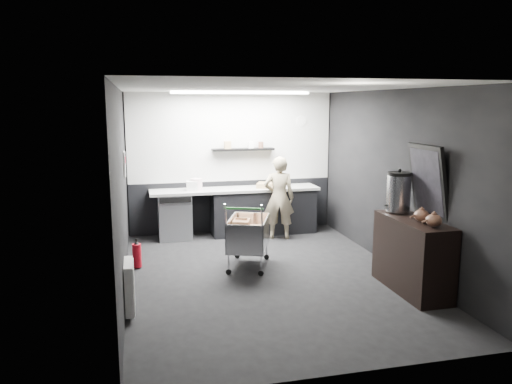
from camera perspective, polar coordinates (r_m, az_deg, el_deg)
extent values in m
plane|color=black|center=(7.39, 1.34, -9.60)|extent=(5.50, 5.50, 0.00)
plane|color=white|center=(6.96, 1.43, 11.82)|extent=(5.50, 5.50, 0.00)
plane|color=black|center=(9.71, -2.79, 3.35)|extent=(5.50, 0.00, 5.50)
plane|color=black|center=(4.50, 10.40, -4.76)|extent=(5.50, 0.00, 5.50)
plane|color=black|center=(6.82, -15.08, 0.12)|extent=(0.00, 5.50, 5.50)
plane|color=black|center=(7.80, 15.73, 1.31)|extent=(0.00, 5.50, 5.50)
cube|color=silver|center=(9.64, -2.79, 6.29)|extent=(3.95, 0.02, 1.70)
cube|color=black|center=(9.83, -2.72, -1.59)|extent=(3.95, 0.02, 1.00)
cube|color=black|center=(9.59, -1.48, 4.90)|extent=(1.20, 0.22, 0.04)
cylinder|color=white|center=(9.97, 5.21, 8.11)|extent=(0.20, 0.03, 0.20)
cube|color=silver|center=(8.08, -14.78, 3.08)|extent=(0.02, 0.30, 0.40)
cube|color=red|center=(8.07, -14.77, 3.58)|extent=(0.02, 0.22, 0.10)
cube|color=white|center=(6.21, -14.29, -10.40)|extent=(0.10, 0.50, 0.60)
cube|color=white|center=(8.76, -1.74, 11.28)|extent=(2.40, 0.20, 0.04)
cube|color=black|center=(9.66, 0.84, -2.24)|extent=(2.00, 0.56, 0.85)
cube|color=#B0B0AC|center=(9.46, -2.39, 0.26)|extent=(3.20, 0.60, 0.05)
cube|color=#9EA0A5|center=(9.40, -9.27, -2.73)|extent=(0.60, 0.58, 0.85)
cube|color=black|center=(9.03, -9.19, -0.94)|extent=(0.56, 0.02, 0.10)
imported|color=beige|center=(9.22, 2.65, -0.66)|extent=(0.64, 0.51, 1.54)
cube|color=silver|center=(7.71, -0.87, -6.29)|extent=(0.83, 1.01, 0.02)
cube|color=silver|center=(7.60, -2.88, -4.83)|extent=(0.33, 0.82, 0.46)
cube|color=silver|center=(7.71, 1.09, -4.59)|extent=(0.33, 0.82, 0.46)
cube|color=silver|center=(7.25, -0.14, -5.54)|extent=(0.53, 0.22, 0.46)
cube|color=silver|center=(8.05, -1.54, -3.96)|extent=(0.53, 0.22, 0.46)
cylinder|color=silver|center=(7.33, -2.04, -8.32)|extent=(0.02, 0.02, 0.31)
cylinder|color=silver|center=(7.44, 1.63, -8.05)|extent=(0.02, 0.02, 0.31)
cylinder|color=silver|center=(8.07, -3.16, -6.59)|extent=(0.02, 0.02, 0.31)
cylinder|color=silver|center=(8.17, 0.18, -6.38)|extent=(0.02, 0.02, 0.31)
cylinder|color=green|center=(7.08, -0.03, -1.89)|extent=(0.54, 0.23, 0.03)
cube|color=#90603D|center=(7.72, -1.93, -4.68)|extent=(0.34, 0.37, 0.39)
cube|color=#90603D|center=(7.57, 0.39, -5.14)|extent=(0.31, 0.35, 0.35)
cylinder|color=black|center=(7.38, -2.04, -9.30)|extent=(0.09, 0.06, 0.08)
cylinder|color=black|center=(8.11, -3.15, -7.49)|extent=(0.09, 0.06, 0.08)
cylinder|color=black|center=(7.48, 1.62, -9.02)|extent=(0.09, 0.06, 0.08)
cylinder|color=black|center=(8.21, 0.18, -7.27)|extent=(0.09, 0.06, 0.08)
cube|color=black|center=(7.02, 17.42, -6.92)|extent=(0.49, 1.31, 0.99)
cylinder|color=silver|center=(7.21, 15.97, -0.13)|extent=(0.33, 0.33, 0.50)
cylinder|color=black|center=(7.17, 16.08, 2.02)|extent=(0.33, 0.33, 0.04)
sphere|color=black|center=(7.16, 16.10, 2.37)|extent=(0.05, 0.05, 0.05)
ellipsoid|color=brown|center=(6.74, 18.39, -2.57)|extent=(0.20, 0.20, 0.16)
ellipsoid|color=brown|center=(6.52, 19.65, -3.07)|extent=(0.20, 0.20, 0.16)
cube|color=black|center=(6.96, 19.08, 1.17)|extent=(0.22, 0.77, 0.98)
cube|color=black|center=(6.95, 18.91, 1.16)|extent=(0.16, 0.66, 0.84)
cylinder|color=#B70C1A|center=(7.88, -13.45, -7.07)|extent=(0.14, 0.14, 0.36)
cone|color=black|center=(7.82, -13.51, -5.65)|extent=(0.09, 0.09, 0.05)
cylinder|color=black|center=(7.81, -13.52, -5.39)|extent=(0.03, 0.03, 0.05)
cube|color=tan|center=(9.54, 1.51, 0.78)|extent=(0.54, 0.49, 0.09)
cylinder|color=#F8D7D9|center=(9.32, -6.82, 0.88)|extent=(0.21, 0.21, 0.21)
cube|color=white|center=(9.27, -7.34, 0.69)|extent=(0.21, 0.17, 0.17)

